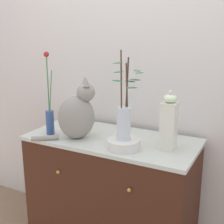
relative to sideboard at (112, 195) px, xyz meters
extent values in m
cube|color=silver|center=(0.00, 0.34, 0.87)|extent=(4.40, 0.08, 2.60)
cube|color=#411F13|center=(0.00, 0.00, -0.01)|extent=(1.12, 0.53, 0.84)
cube|color=beige|center=(0.00, 0.00, 0.42)|extent=(1.15, 0.54, 0.02)
sphere|color=#B79338|center=(-0.25, -0.27, 0.24)|extent=(0.02, 0.02, 0.02)
sphere|color=#B79338|center=(0.25, -0.27, 0.24)|extent=(0.02, 0.02, 0.02)
ellipsoid|color=gray|center=(-0.20, -0.12, 0.58)|extent=(0.29, 0.28, 0.29)
sphere|color=gray|center=(-0.15, -0.07, 0.74)|extent=(0.12, 0.12, 0.12)
cone|color=gray|center=(-0.17, -0.05, 0.81)|extent=(0.05, 0.05, 0.05)
cone|color=gray|center=(-0.13, -0.10, 0.81)|extent=(0.05, 0.05, 0.05)
cylinder|color=gray|center=(-0.37, -0.25, 0.45)|extent=(0.16, 0.14, 0.03)
cylinder|color=#344E86|center=(-0.42, -0.13, 0.51)|extent=(0.06, 0.06, 0.17)
cylinder|color=#407B44|center=(-0.42, -0.13, 0.78)|extent=(0.01, 0.01, 0.36)
sphere|color=#A82219|center=(-0.42, -0.13, 0.98)|extent=(0.04, 0.04, 0.04)
cylinder|color=#3B7E49|center=(-0.40, -0.13, 0.74)|extent=(0.04, 0.01, 0.28)
cylinder|color=silver|center=(0.15, -0.14, 0.46)|extent=(0.20, 0.20, 0.06)
cylinder|color=silver|center=(0.15, -0.14, 0.59)|extent=(0.08, 0.08, 0.20)
cylinder|color=#513525|center=(0.17, -0.13, 0.79)|extent=(0.03, 0.08, 0.35)
ellipsoid|color=#487B43|center=(0.20, -0.13, 0.81)|extent=(0.08, 0.07, 0.01)
ellipsoid|color=#477343|center=(0.21, -0.11, 0.86)|extent=(0.07, 0.04, 0.01)
ellipsoid|color=#487B4C|center=(0.24, -0.12, 0.90)|extent=(0.05, 0.08, 0.01)
cylinder|color=#423725|center=(0.16, -0.13, 0.80)|extent=(0.04, 0.05, 0.38)
ellipsoid|color=#40724E|center=(0.17, -0.11, 0.85)|extent=(0.07, 0.04, 0.01)
ellipsoid|color=#3A764C|center=(0.21, -0.09, 0.91)|extent=(0.07, 0.08, 0.01)
cylinder|color=#54301B|center=(0.14, -0.15, 0.82)|extent=(0.03, 0.05, 0.41)
ellipsoid|color=#3B844D|center=(0.11, -0.15, 0.85)|extent=(0.07, 0.04, 0.01)
ellipsoid|color=#437F49|center=(0.12, -0.16, 0.90)|extent=(0.07, 0.08, 0.01)
ellipsoid|color=#42773C|center=(0.12, -0.16, 0.96)|extent=(0.06, 0.08, 0.01)
cube|color=silver|center=(0.39, -0.02, 0.58)|extent=(0.09, 0.09, 0.29)
ellipsoid|color=#E1F1C4|center=(0.39, -0.02, 0.75)|extent=(0.08, 0.08, 0.05)
sphere|color=beige|center=(0.39, -0.02, 0.79)|extent=(0.02, 0.02, 0.02)
camera|label=1|loc=(0.93, -1.79, 1.18)|focal=51.15mm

